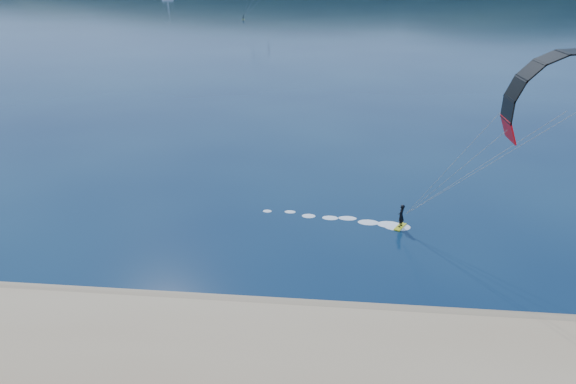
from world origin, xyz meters
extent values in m
plane|color=#071837|center=(0.00, 0.00, 0.00)|extent=(1800.00, 1800.00, 0.00)
cube|color=#846A4D|center=(0.00, 4.50, 0.05)|extent=(220.00, 2.50, 0.10)
cube|color=gold|center=(11.12, 15.88, 0.05)|extent=(1.07, 1.49, 0.08)
imported|color=black|center=(11.12, 15.88, 0.97)|extent=(0.67, 0.77, 1.77)
cylinder|color=gray|center=(15.23, 13.07, 5.83)|extent=(0.02, 0.02, 12.86)
cube|color=gold|center=(-36.17, 211.44, 0.05)|extent=(0.97, 1.48, 0.08)
imported|color=black|center=(-36.17, 211.44, 0.95)|extent=(0.94, 1.04, 1.74)
cylinder|color=gray|center=(-31.93, 207.89, 6.61)|extent=(0.02, 0.02, 14.79)
camera|label=1|loc=(6.21, -19.48, 17.41)|focal=32.27mm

